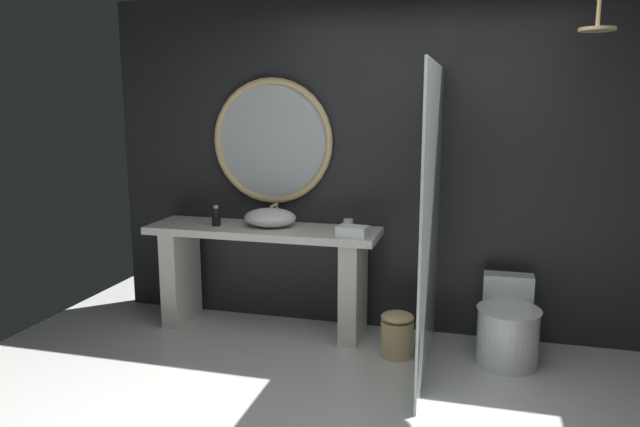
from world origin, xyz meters
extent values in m
cube|color=#232326|center=(0.00, 1.90, 1.30)|extent=(4.80, 0.10, 2.60)
cube|color=silver|center=(-1.05, 1.57, 0.80)|extent=(1.82, 0.52, 0.06)
cube|color=silver|center=(-1.77, 1.57, 0.39)|extent=(0.14, 0.44, 0.77)
cube|color=silver|center=(-0.33, 1.57, 0.39)|extent=(0.14, 0.44, 0.77)
ellipsoid|color=white|center=(-1.00, 1.59, 0.90)|extent=(0.41, 0.34, 0.15)
cylinder|color=#D6B77F|center=(-1.00, 1.75, 0.91)|extent=(0.02, 0.02, 0.16)
cylinder|color=#D6B77F|center=(-1.00, 1.69, 0.98)|extent=(0.02, 0.13, 0.02)
cylinder|color=silver|center=(-0.36, 1.53, 0.88)|extent=(0.07, 0.07, 0.11)
cylinder|color=black|center=(-1.42, 1.52, 0.90)|extent=(0.07, 0.07, 0.14)
cylinder|color=#D6B77F|center=(-1.42, 1.52, 0.98)|extent=(0.04, 0.04, 0.02)
torus|color=#D6B77F|center=(-1.05, 1.81, 1.48)|extent=(1.00, 0.05, 1.00)
cylinder|color=#B2BCC1|center=(-1.05, 1.82, 1.48)|extent=(0.91, 0.01, 0.91)
cube|color=silver|center=(0.26, 1.18, 1.01)|extent=(0.02, 1.34, 2.02)
cylinder|color=#D6B77F|center=(1.19, 1.32, 2.36)|extent=(0.02, 0.02, 0.28)
cylinder|color=#D6B77F|center=(1.19, 1.32, 2.21)|extent=(0.21, 0.21, 0.02)
cylinder|color=white|center=(0.80, 1.38, 0.19)|extent=(0.41, 0.41, 0.39)
ellipsoid|color=white|center=(0.80, 1.38, 0.40)|extent=(0.43, 0.47, 0.02)
cube|color=white|center=(0.80, 1.67, 0.38)|extent=(0.35, 0.15, 0.37)
cylinder|color=#D6B77F|center=(0.04, 1.32, 0.13)|extent=(0.23, 0.23, 0.26)
ellipsoid|color=#D6B77F|center=(0.04, 1.32, 0.29)|extent=(0.23, 0.23, 0.07)
cube|color=white|center=(-0.30, 1.41, 0.87)|extent=(0.23, 0.17, 0.08)
camera|label=1|loc=(0.56, -2.68, 1.78)|focal=33.47mm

